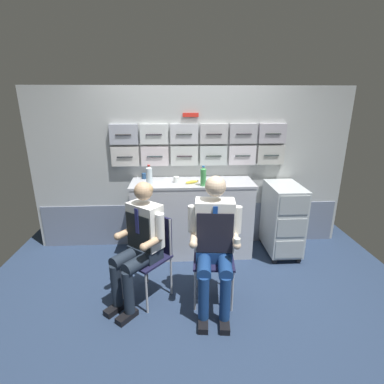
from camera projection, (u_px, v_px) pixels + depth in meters
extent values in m
cube|color=#253550|center=(198.00, 306.00, 2.98)|extent=(4.80, 4.80, 0.04)
cube|color=#B2B7B7|center=(191.00, 170.00, 3.95)|extent=(4.20, 0.06, 2.15)
cube|color=slate|center=(191.00, 224.00, 4.16)|extent=(4.12, 0.01, 0.59)
cube|color=silver|center=(125.00, 156.00, 3.79)|extent=(0.35, 0.06, 0.25)
cylinder|color=#24282B|center=(125.00, 157.00, 3.75)|extent=(0.20, 0.01, 0.01)
cube|color=silver|center=(155.00, 156.00, 3.81)|extent=(0.35, 0.06, 0.25)
cylinder|color=#1C292D|center=(155.00, 157.00, 3.77)|extent=(0.20, 0.01, 0.01)
cube|color=silver|center=(184.00, 156.00, 3.83)|extent=(0.35, 0.06, 0.25)
cylinder|color=#292026|center=(184.00, 156.00, 3.79)|extent=(0.20, 0.01, 0.01)
cube|color=silver|center=(213.00, 155.00, 3.85)|extent=(0.35, 0.06, 0.25)
cylinder|color=#1F2924|center=(214.00, 156.00, 3.81)|extent=(0.20, 0.01, 0.01)
cube|color=silver|center=(242.00, 155.00, 3.87)|extent=(0.35, 0.06, 0.25)
cylinder|color=#20292A|center=(243.00, 156.00, 3.83)|extent=(0.20, 0.01, 0.01)
cube|color=#B2B3AE|center=(271.00, 155.00, 3.89)|extent=(0.35, 0.06, 0.25)
cylinder|color=#1F2A2C|center=(272.00, 155.00, 3.85)|extent=(0.20, 0.01, 0.01)
cube|color=#A7ACBC|center=(124.00, 134.00, 3.70)|extent=(0.35, 0.06, 0.25)
cylinder|color=#292726|center=(123.00, 135.00, 3.66)|extent=(0.20, 0.01, 0.01)
cube|color=silver|center=(154.00, 134.00, 3.72)|extent=(0.35, 0.06, 0.25)
cylinder|color=black|center=(154.00, 135.00, 3.68)|extent=(0.20, 0.01, 0.01)
cube|color=silver|center=(184.00, 134.00, 3.74)|extent=(0.35, 0.06, 0.25)
cylinder|color=#232726|center=(184.00, 134.00, 3.70)|extent=(0.20, 0.01, 0.01)
cube|color=#B7B6BA|center=(214.00, 134.00, 3.76)|extent=(0.35, 0.06, 0.25)
cylinder|color=black|center=(214.00, 134.00, 3.72)|extent=(0.20, 0.01, 0.01)
cube|color=#ABAAB3|center=(243.00, 134.00, 3.78)|extent=(0.35, 0.06, 0.25)
cylinder|color=#252229|center=(244.00, 134.00, 3.74)|extent=(0.20, 0.01, 0.01)
cube|color=#ADA9B4|center=(272.00, 133.00, 3.80)|extent=(0.35, 0.06, 0.25)
cylinder|color=#212724|center=(273.00, 134.00, 3.76)|extent=(0.20, 0.01, 0.01)
cube|color=red|center=(191.00, 115.00, 3.68)|extent=(0.20, 0.02, 0.05)
cube|color=silver|center=(192.00, 219.00, 3.86)|extent=(1.52, 0.52, 0.96)
cube|color=#AEB1B8|center=(192.00, 183.00, 3.71)|extent=(1.55, 0.53, 0.03)
sphere|color=black|center=(274.00, 261.00, 3.70)|extent=(0.07, 0.07, 0.07)
sphere|color=black|center=(298.00, 260.00, 3.72)|extent=(0.07, 0.07, 0.07)
sphere|color=black|center=(262.00, 241.00, 4.23)|extent=(0.07, 0.07, 0.07)
sphere|color=black|center=(283.00, 240.00, 4.24)|extent=(0.07, 0.07, 0.07)
cube|color=#B6BFC1|center=(282.00, 218.00, 3.83)|extent=(0.40, 0.64, 0.88)
cube|color=#A1AAAD|center=(289.00, 250.00, 3.61)|extent=(0.35, 0.01, 0.23)
cube|color=#A1AAAD|center=(292.00, 228.00, 3.52)|extent=(0.35, 0.01, 0.23)
cube|color=#A1AAAD|center=(295.00, 205.00, 3.43)|extent=(0.35, 0.01, 0.23)
cylinder|color=#28282D|center=(295.00, 195.00, 3.41)|extent=(0.32, 0.02, 0.02)
cylinder|color=#A8AAAF|center=(122.00, 280.00, 3.00)|extent=(0.02, 0.02, 0.45)
cylinder|color=#A8AAAF|center=(147.00, 293.00, 2.80)|extent=(0.02, 0.02, 0.45)
cylinder|color=#A8AAAF|center=(147.00, 265.00, 3.28)|extent=(0.02, 0.02, 0.45)
cylinder|color=#A8AAAF|center=(171.00, 276.00, 3.07)|extent=(0.02, 0.02, 0.45)
cube|color=#191938|center=(146.00, 258.00, 2.96)|extent=(0.56, 0.56, 0.02)
cube|color=#191938|center=(158.00, 233.00, 3.04)|extent=(0.30, 0.26, 0.40)
cylinder|color=#A8AAAF|center=(145.00, 228.00, 3.14)|extent=(0.02, 0.02, 0.40)
cylinder|color=#A8AAAF|center=(170.00, 238.00, 2.93)|extent=(0.02, 0.02, 0.40)
cube|color=black|center=(115.00, 309.00, 2.87)|extent=(0.21, 0.23, 0.06)
cube|color=black|center=(127.00, 316.00, 2.77)|extent=(0.21, 0.23, 0.06)
cylinder|color=#1C2532|center=(116.00, 285.00, 2.83)|extent=(0.10, 0.10, 0.44)
cylinder|color=#1C2532|center=(128.00, 292.00, 2.73)|extent=(0.10, 0.10, 0.44)
cylinder|color=#1C2532|center=(127.00, 257.00, 2.87)|extent=(0.33, 0.36, 0.13)
cylinder|color=#1C2532|center=(140.00, 262.00, 2.77)|extent=(0.33, 0.36, 0.13)
cube|color=#1C2532|center=(145.00, 252.00, 2.94)|extent=(0.37, 0.36, 0.12)
cube|color=white|center=(145.00, 225.00, 2.87)|extent=(0.38, 0.36, 0.45)
cube|color=black|center=(138.00, 232.00, 2.81)|extent=(0.25, 0.21, 0.36)
cube|color=navy|center=(137.00, 221.00, 2.76)|extent=(0.04, 0.03, 0.25)
cylinder|color=white|center=(131.00, 216.00, 2.97)|extent=(0.08, 0.08, 0.24)
cylinder|color=tan|center=(126.00, 233.00, 2.92)|extent=(0.20, 0.22, 0.07)
sphere|color=tan|center=(118.00, 236.00, 2.85)|extent=(0.08, 0.08, 0.08)
cylinder|color=white|center=(160.00, 226.00, 2.74)|extent=(0.08, 0.08, 0.24)
cylinder|color=tan|center=(152.00, 243.00, 2.72)|extent=(0.20, 0.22, 0.07)
sphere|color=tan|center=(144.00, 247.00, 2.64)|extent=(0.08, 0.08, 0.08)
sphere|color=tan|center=(143.00, 191.00, 2.76)|extent=(0.18, 0.18, 0.18)
ellipsoid|color=tan|center=(144.00, 189.00, 2.77)|extent=(0.24, 0.23, 0.12)
cylinder|color=#A8AAAF|center=(195.00, 291.00, 2.84)|extent=(0.02, 0.02, 0.45)
cylinder|color=#A8AAAF|center=(232.00, 292.00, 2.82)|extent=(0.02, 0.02, 0.45)
cylinder|color=#A8AAAF|center=(196.00, 270.00, 3.18)|extent=(0.02, 0.02, 0.45)
cylinder|color=#A8AAAF|center=(229.00, 271.00, 3.16)|extent=(0.02, 0.02, 0.45)
cube|color=#191938|center=(214.00, 260.00, 2.93)|extent=(0.44, 0.44, 0.02)
cube|color=#191938|center=(214.00, 233.00, 3.04)|extent=(0.37, 0.06, 0.40)
cylinder|color=#A8AAAF|center=(196.00, 233.00, 3.04)|extent=(0.02, 0.02, 0.40)
cylinder|color=#A8AAAF|center=(231.00, 233.00, 3.03)|extent=(0.02, 0.02, 0.40)
cube|color=black|center=(203.00, 323.00, 2.69)|extent=(0.11, 0.23, 0.06)
cube|color=black|center=(224.00, 324.00, 2.68)|extent=(0.11, 0.23, 0.06)
cylinder|color=navy|center=(204.00, 298.00, 2.65)|extent=(0.10, 0.10, 0.44)
cylinder|color=navy|center=(225.00, 298.00, 2.64)|extent=(0.10, 0.10, 0.44)
cylinder|color=navy|center=(204.00, 264.00, 2.74)|extent=(0.17, 0.41, 0.13)
cylinder|color=navy|center=(225.00, 265.00, 2.74)|extent=(0.17, 0.41, 0.13)
cube|color=navy|center=(214.00, 254.00, 2.91)|extent=(0.37, 0.23, 0.12)
cube|color=white|center=(215.00, 225.00, 2.83)|extent=(0.39, 0.24, 0.50)
cube|color=black|center=(215.00, 233.00, 2.74)|extent=(0.34, 0.05, 0.40)
cube|color=#133B95|center=(215.00, 221.00, 2.69)|extent=(0.04, 0.01, 0.28)
cylinder|color=white|center=(192.00, 219.00, 2.82)|extent=(0.08, 0.08, 0.27)
cylinder|color=beige|center=(194.00, 239.00, 2.76)|extent=(0.09, 0.25, 0.07)
sphere|color=beige|center=(193.00, 244.00, 2.66)|extent=(0.08, 0.08, 0.08)
cylinder|color=white|center=(237.00, 220.00, 2.80)|extent=(0.08, 0.08, 0.27)
cylinder|color=beige|center=(236.00, 240.00, 2.75)|extent=(0.09, 0.25, 0.07)
sphere|color=beige|center=(237.00, 245.00, 2.64)|extent=(0.08, 0.08, 0.08)
cylinder|color=silver|center=(237.00, 241.00, 2.63)|extent=(0.06, 0.06, 0.06)
sphere|color=beige|center=(216.00, 186.00, 2.71)|extent=(0.20, 0.20, 0.20)
ellipsoid|color=gray|center=(216.00, 184.00, 2.72)|extent=(0.21, 0.20, 0.14)
cylinder|color=#45A153|center=(203.00, 178.00, 3.51)|extent=(0.07, 0.07, 0.20)
cone|color=#45A153|center=(203.00, 168.00, 3.47)|extent=(0.07, 0.07, 0.02)
cylinder|color=#2C77C9|center=(203.00, 166.00, 3.46)|extent=(0.03, 0.03, 0.02)
cylinder|color=silver|center=(149.00, 177.00, 3.55)|extent=(0.08, 0.08, 0.20)
cone|color=silver|center=(149.00, 167.00, 3.51)|extent=(0.08, 0.08, 0.02)
cylinder|color=red|center=(149.00, 166.00, 3.50)|extent=(0.03, 0.03, 0.02)
cylinder|color=navy|center=(144.00, 176.00, 3.83)|extent=(0.07, 0.07, 0.07)
cylinder|color=#382114|center=(144.00, 174.00, 3.82)|extent=(0.06, 0.06, 0.01)
cylinder|color=white|center=(176.00, 180.00, 3.66)|extent=(0.07, 0.07, 0.07)
cylinder|color=#382114|center=(176.00, 177.00, 3.65)|extent=(0.06, 0.06, 0.01)
ellipsoid|color=yellow|center=(192.00, 182.00, 3.62)|extent=(0.17, 0.10, 0.04)
cylinder|color=#4C3819|center=(198.00, 181.00, 3.65)|extent=(0.01, 0.01, 0.02)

